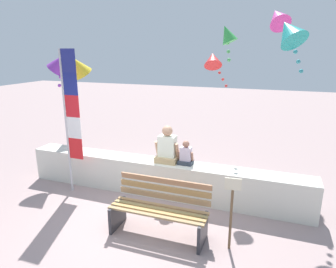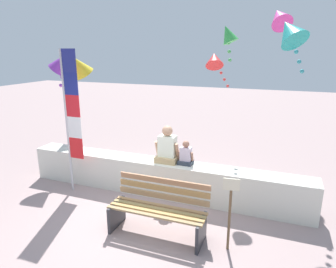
{
  "view_description": "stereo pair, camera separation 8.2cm",
  "coord_description": "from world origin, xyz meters",
  "px_view_note": "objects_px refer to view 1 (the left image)",
  "views": [
    {
      "loc": [
        2.1,
        -4.25,
        2.93
      ],
      "look_at": [
        0.17,
        1.12,
        1.33
      ],
      "focal_mm": 31.95,
      "sensor_mm": 36.0,
      "label": 1
    },
    {
      "loc": [
        2.18,
        -4.22,
        2.93
      ],
      "look_at": [
        0.17,
        1.12,
        1.33
      ],
      "focal_mm": 31.95,
      "sensor_mm": 36.0,
      "label": 2
    }
  ],
  "objects_px": {
    "park_bench": "(160,210)",
    "kite_teal": "(289,32)",
    "person_adult": "(167,148)",
    "kite_green": "(227,35)",
    "kite_yellow": "(76,66)",
    "kite_purple": "(63,61)",
    "kite_magenta": "(278,17)",
    "flag_banner": "(70,113)",
    "person_child": "(186,155)",
    "kite_red": "(213,60)",
    "sign_post": "(232,208)"
  },
  "relations": [
    {
      "from": "person_child",
      "to": "sign_post",
      "type": "relative_size",
      "value": 0.42
    },
    {
      "from": "kite_red",
      "to": "kite_teal",
      "type": "bearing_deg",
      "value": -50.19
    },
    {
      "from": "park_bench",
      "to": "kite_teal",
      "type": "bearing_deg",
      "value": 49.84
    },
    {
      "from": "park_bench",
      "to": "kite_yellow",
      "type": "distance_m",
      "value": 4.68
    },
    {
      "from": "park_bench",
      "to": "person_child",
      "type": "relative_size",
      "value": 3.29
    },
    {
      "from": "park_bench",
      "to": "kite_red",
      "type": "distance_m",
      "value": 4.82
    },
    {
      "from": "kite_red",
      "to": "park_bench",
      "type": "bearing_deg",
      "value": -88.87
    },
    {
      "from": "kite_red",
      "to": "kite_purple",
      "type": "xyz_separation_m",
      "value": [
        -3.15,
        -2.27,
        -0.01
      ]
    },
    {
      "from": "kite_yellow",
      "to": "kite_purple",
      "type": "distance_m",
      "value": 0.58
    },
    {
      "from": "park_bench",
      "to": "kite_teal",
      "type": "height_order",
      "value": "kite_teal"
    },
    {
      "from": "person_adult",
      "to": "kite_yellow",
      "type": "distance_m",
      "value": 3.52
    },
    {
      "from": "kite_green",
      "to": "sign_post",
      "type": "height_order",
      "value": "kite_green"
    },
    {
      "from": "park_bench",
      "to": "kite_yellow",
      "type": "bearing_deg",
      "value": 142.19
    },
    {
      "from": "person_child",
      "to": "kite_purple",
      "type": "height_order",
      "value": "kite_purple"
    },
    {
      "from": "person_child",
      "to": "kite_teal",
      "type": "height_order",
      "value": "kite_teal"
    },
    {
      "from": "kite_teal",
      "to": "kite_yellow",
      "type": "relative_size",
      "value": 1.15
    },
    {
      "from": "person_child",
      "to": "kite_magenta",
      "type": "relative_size",
      "value": 0.43
    },
    {
      "from": "kite_green",
      "to": "kite_magenta",
      "type": "bearing_deg",
      "value": 59.0
    },
    {
      "from": "person_adult",
      "to": "sign_post",
      "type": "distance_m",
      "value": 2.06
    },
    {
      "from": "person_adult",
      "to": "kite_red",
      "type": "bearing_deg",
      "value": 84.67
    },
    {
      "from": "kite_purple",
      "to": "kite_magenta",
      "type": "bearing_deg",
      "value": 24.49
    },
    {
      "from": "park_bench",
      "to": "sign_post",
      "type": "xyz_separation_m",
      "value": [
        1.15,
        -0.03,
        0.28
      ]
    },
    {
      "from": "person_adult",
      "to": "kite_teal",
      "type": "height_order",
      "value": "kite_teal"
    },
    {
      "from": "kite_green",
      "to": "sign_post",
      "type": "relative_size",
      "value": 0.7
    },
    {
      "from": "person_adult",
      "to": "kite_teal",
      "type": "bearing_deg",
      "value": 18.95
    },
    {
      "from": "park_bench",
      "to": "kite_yellow",
      "type": "xyz_separation_m",
      "value": [
        -3.29,
        2.55,
        2.14
      ]
    },
    {
      "from": "park_bench",
      "to": "person_child",
      "type": "height_order",
      "value": "person_child"
    },
    {
      "from": "kite_teal",
      "to": "sign_post",
      "type": "xyz_separation_m",
      "value": [
        -0.59,
        -2.09,
        -2.56
      ]
    },
    {
      "from": "kite_green",
      "to": "kite_teal",
      "type": "bearing_deg",
      "value": -22.58
    },
    {
      "from": "kite_teal",
      "to": "kite_yellow",
      "type": "xyz_separation_m",
      "value": [
        -5.03,
        0.49,
        -0.7
      ]
    },
    {
      "from": "flag_banner",
      "to": "kite_teal",
      "type": "distance_m",
      "value": 4.45
    },
    {
      "from": "kite_red",
      "to": "kite_green",
      "type": "distance_m",
      "value": 1.89
    },
    {
      "from": "person_child",
      "to": "kite_yellow",
      "type": "relative_size",
      "value": 0.51
    },
    {
      "from": "person_child",
      "to": "kite_purple",
      "type": "relative_size",
      "value": 0.5
    },
    {
      "from": "park_bench",
      "to": "person_adult",
      "type": "relative_size",
      "value": 2.11
    },
    {
      "from": "kite_red",
      "to": "sign_post",
      "type": "xyz_separation_m",
      "value": [
        1.23,
        -4.28,
        -1.99
      ]
    },
    {
      "from": "person_adult",
      "to": "kite_purple",
      "type": "relative_size",
      "value": 0.79
    },
    {
      "from": "kite_magenta",
      "to": "person_adult",
      "type": "bearing_deg",
      "value": -123.46
    },
    {
      "from": "park_bench",
      "to": "person_child",
      "type": "xyz_separation_m",
      "value": [
        0.04,
        1.34,
        0.5
      ]
    },
    {
      "from": "kite_magenta",
      "to": "flag_banner",
      "type": "bearing_deg",
      "value": -138.29
    },
    {
      "from": "kite_yellow",
      "to": "kite_red",
      "type": "bearing_deg",
      "value": 27.97
    },
    {
      "from": "kite_green",
      "to": "kite_purple",
      "type": "distance_m",
      "value": 3.86
    },
    {
      "from": "person_adult",
      "to": "sign_post",
      "type": "xyz_separation_m",
      "value": [
        1.51,
        -1.37,
        -0.33
      ]
    },
    {
      "from": "person_child",
      "to": "kite_teal",
      "type": "xyz_separation_m",
      "value": [
        1.71,
        0.72,
        2.34
      ]
    },
    {
      "from": "kite_yellow",
      "to": "kite_green",
      "type": "height_order",
      "value": "kite_green"
    },
    {
      "from": "kite_magenta",
      "to": "kite_green",
      "type": "distance_m",
      "value": 1.89
    },
    {
      "from": "kite_yellow",
      "to": "kite_magenta",
      "type": "relative_size",
      "value": 0.85
    },
    {
      "from": "kite_teal",
      "to": "person_child",
      "type": "bearing_deg",
      "value": -157.13
    },
    {
      "from": "kite_yellow",
      "to": "kite_purple",
      "type": "bearing_deg",
      "value": -84.37
    },
    {
      "from": "kite_magenta",
      "to": "kite_red",
      "type": "relative_size",
      "value": 1.06
    }
  ]
}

